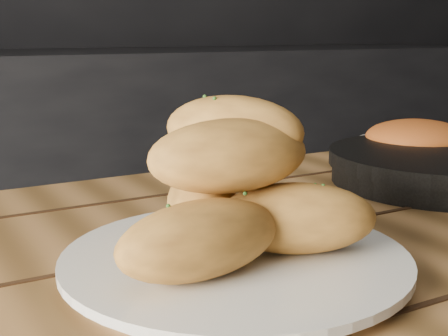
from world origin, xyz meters
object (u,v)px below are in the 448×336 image
plate (235,262)px  bread_rolls (233,190)px  skillet (444,166)px  bowl (417,146)px

plate → bread_rolls: size_ratio=1.21×
bread_rolls → skillet: size_ratio=0.56×
bread_rolls → skillet: bearing=18.1°
plate → skillet: (0.42, 0.14, 0.01)m
skillet → bowl: size_ratio=2.37×
bread_rolls → bowl: bread_rolls is taller
plate → skillet: bearing=18.5°
skillet → plate: bearing=-161.5°
bread_rolls → skillet: 0.45m
skillet → bowl: bearing=62.8°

